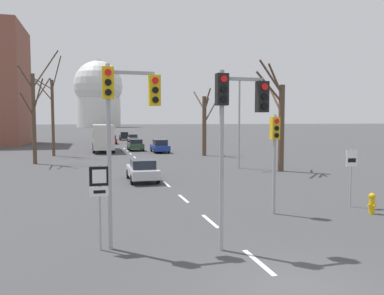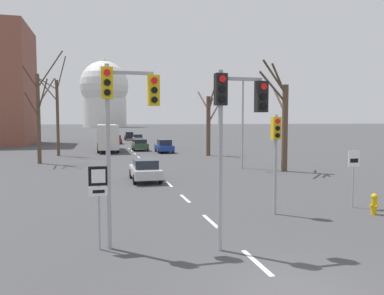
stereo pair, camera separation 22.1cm
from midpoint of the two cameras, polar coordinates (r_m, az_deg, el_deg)
name	(u,v)px [view 2 (the right image)]	position (r m, az deg, el deg)	size (l,w,h in m)	color
ground_plane	(292,294)	(9.66, 15.70, -20.71)	(800.00, 800.00, 0.00)	#424244
lane_stripe_0	(257,262)	(11.30, 10.40, -16.82)	(0.16, 2.00, 0.01)	silver
lane_stripe_1	(210,221)	(15.31, 3.26, -11.13)	(0.16, 2.00, 0.01)	silver
lane_stripe_2	(185,198)	(19.53, -0.73, -7.77)	(0.16, 2.00, 0.01)	silver
lane_stripe_3	(169,184)	(23.85, -3.25, -5.60)	(0.16, 2.00, 0.01)	silver
lane_stripe_4	(158,174)	(28.23, -4.98, -4.09)	(0.16, 2.00, 0.01)	silver
lane_stripe_5	(150,167)	(32.64, -6.24, -2.98)	(0.16, 2.00, 0.01)	silver
lane_stripe_6	(144,162)	(37.07, -7.20, -2.14)	(0.16, 2.00, 0.01)	silver
lane_stripe_7	(139,157)	(41.52, -7.95, -1.47)	(0.16, 2.00, 0.01)	silver
lane_stripe_8	(135,154)	(45.98, -8.56, -0.94)	(0.16, 2.00, 0.01)	silver
lane_stripe_9	(132,151)	(50.44, -9.06, -0.50)	(0.16, 2.00, 0.01)	silver
lane_stripe_10	(129,148)	(54.91, -9.48, -0.13)	(0.16, 2.00, 0.01)	silver
traffic_signal_near_left	(123,110)	(11.83, -9.92, 5.63)	(1.79, 0.34, 5.76)	#9E9EA3
traffic_signal_centre_tall	(234,115)	(11.56, 7.03, 4.91)	(1.69, 0.34, 5.55)	#9E9EA3
traffic_signal_near_right	(276,145)	(16.33, 13.02, 0.43)	(0.36, 0.34, 4.29)	#9E9EA3
route_sign_post	(99,192)	(11.96, -13.52, -6.59)	(0.60, 0.08, 2.67)	#9E9EA3
speed_limit_sign	(354,168)	(18.87, 23.72, -2.89)	(0.60, 0.08, 2.72)	#9E9EA3
fire_hydrant	(374,203)	(18.06, 26.32, -7.61)	(0.40, 0.34, 0.91)	gold
street_lamp_right	(239,113)	(31.51, 7.32, 5.29)	(1.96, 0.36, 7.58)	#9E9EA3
sedan_near_left	(129,136)	(78.41, -9.49, 1.75)	(1.83, 4.38, 1.70)	black
sedan_near_right	(116,139)	(66.16, -11.43, 1.23)	(1.93, 4.30, 1.50)	maroon
sedan_mid_centre	(138,138)	(69.91, -8.17, 1.41)	(1.77, 3.89, 1.50)	slate
sedan_far_left	(145,170)	(25.18, -6.90, -3.38)	(1.84, 4.22, 1.46)	#B7B7BC
sedan_far_right	(164,146)	(47.26, -4.13, 0.22)	(1.92, 4.41, 1.65)	navy
sedan_distant_centre	(140,145)	(50.62, -7.80, 0.43)	(1.96, 3.88, 1.55)	#2D4C33
city_bus	(107,136)	(50.73, -12.65, 1.79)	(2.66, 10.80, 3.48)	beige
bare_tree_left_near	(57,113)	(45.25, -19.75, 5.04)	(3.55, 3.13, 10.95)	brown
bare_tree_right_near	(283,121)	(30.37, 13.93, 4.01)	(3.06, 3.65, 8.65)	brown
bare_tree_left_far	(39,113)	(37.57, -22.12, 4.93)	(3.42, 4.45, 10.54)	brown
bare_tree_right_far	(209,122)	(42.91, 2.70, 3.86)	(2.73, 4.18, 7.67)	brown
capitol_dome	(104,94)	(236.96, -13.17, 7.90)	(29.14, 29.14, 41.16)	silver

